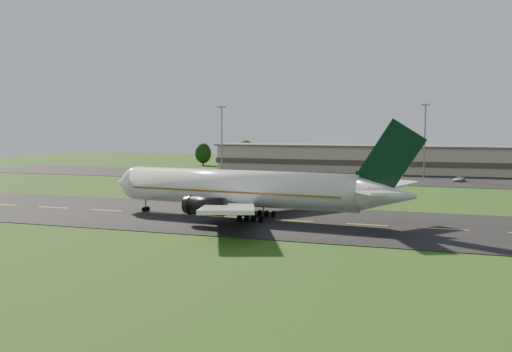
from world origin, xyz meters
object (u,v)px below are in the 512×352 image
(terminal, at_px, (431,160))
(light_mast_west, at_px, (222,131))
(light_mast_centre, at_px, (425,132))
(airliner, at_px, (244,189))
(service_vehicle_c, at_px, (459,179))
(service_vehicle_b, at_px, (392,177))
(service_vehicle_a, at_px, (301,176))

(terminal, height_order, light_mast_west, light_mast_west)
(terminal, relative_size, light_mast_centre, 7.13)
(airliner, height_order, light_mast_west, light_mast_west)
(terminal, xyz_separation_m, service_vehicle_c, (7.62, -24.27, -3.28))
(airliner, bearing_deg, light_mast_centre, 78.16)
(service_vehicle_b, bearing_deg, airliner, 140.65)
(terminal, height_order, light_mast_centre, light_mast_centre)
(service_vehicle_b, bearing_deg, service_vehicle_a, 74.79)
(light_mast_centre, distance_m, service_vehicle_a, 36.23)
(service_vehicle_c, bearing_deg, terminal, 127.86)
(airliner, xyz_separation_m, terminal, (25.42, 96.26, -0.67))
(service_vehicle_c, bearing_deg, light_mast_west, -166.26)
(service_vehicle_a, xyz_separation_m, service_vehicle_c, (40.35, 5.65, -0.10))
(light_mast_centre, bearing_deg, service_vehicle_a, -156.32)
(service_vehicle_c, bearing_deg, airliner, -94.23)
(service_vehicle_a, bearing_deg, light_mast_west, 150.28)
(terminal, height_order, service_vehicle_b, terminal)
(terminal, height_order, service_vehicle_c, terminal)
(service_vehicle_a, distance_m, service_vehicle_c, 40.75)
(light_mast_west, xyz_separation_m, service_vehicle_a, (28.67, -13.74, -11.93))
(light_mast_centre, bearing_deg, service_vehicle_c, -41.88)
(light_mast_west, height_order, service_vehicle_c, light_mast_west)
(light_mast_centre, xyz_separation_m, service_vehicle_b, (-7.86, -9.04, -12.03))
(airliner, distance_m, service_vehicle_a, 66.84)
(light_mast_centre, relative_size, service_vehicle_c, 4.64)
(terminal, relative_size, service_vehicle_a, 34.74)
(service_vehicle_b, bearing_deg, light_mast_west, 53.63)
(airliner, height_order, service_vehicle_c, airliner)
(service_vehicle_a, relative_size, service_vehicle_c, 0.95)
(service_vehicle_a, xyz_separation_m, service_vehicle_b, (23.47, 4.70, -0.10))
(terminal, xyz_separation_m, light_mast_west, (-61.40, -16.18, 8.75))
(light_mast_centre, bearing_deg, service_vehicle_b, -130.98)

